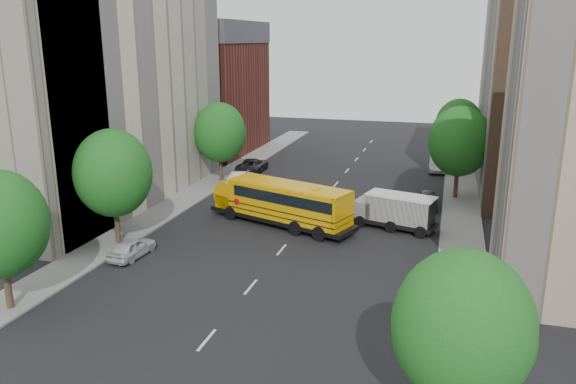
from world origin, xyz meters
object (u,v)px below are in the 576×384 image
at_px(parked_car_0, 132,248).
at_px(parked_car_2, 252,165).
at_px(parked_car_1, 241,177).
at_px(safari_truck, 395,211).
at_px(street_tree_1, 113,173).
at_px(street_tree_3, 462,328).
at_px(street_tree_2, 220,133).
at_px(street_tree_5, 459,125).
at_px(street_tree_4, 459,141).
at_px(parked_car_4, 428,199).
at_px(school_bus, 280,201).
at_px(parked_car_5, 438,164).

distance_m(parked_car_0, parked_car_2, 24.52).
distance_m(parked_car_0, parked_car_1, 19.46).
bearing_deg(parked_car_0, safari_truck, -142.61).
xyz_separation_m(street_tree_1, parked_car_0, (2.20, -1.88, -4.31)).
distance_m(street_tree_3, safari_truck, 23.07).
bearing_deg(street_tree_2, parked_car_0, -83.69).
distance_m(street_tree_3, parked_car_0, 23.52).
bearing_deg(street_tree_5, street_tree_1, -126.25).
bearing_deg(street_tree_4, parked_car_4, -123.94).
distance_m(street_tree_2, street_tree_3, 38.83).
distance_m(school_bus, parked_car_5, 24.11).
height_order(street_tree_3, parked_car_4, street_tree_3).
distance_m(street_tree_5, school_bus, 26.41).
xyz_separation_m(parked_car_0, parked_car_1, (0.00, 19.46, 0.01)).
xyz_separation_m(school_bus, parked_car_5, (10.81, 21.53, -1.09)).
distance_m(street_tree_1, school_bus, 12.09).
bearing_deg(parked_car_5, street_tree_5, 39.87).
bearing_deg(parked_car_4, street_tree_5, 77.73).
bearing_deg(school_bus, street_tree_3, -39.26).
relative_size(street_tree_3, school_bus, 0.59).
bearing_deg(school_bus, street_tree_1, -123.68).
distance_m(street_tree_1, parked_car_4, 25.05).
distance_m(street_tree_1, street_tree_4, 28.43).
height_order(street_tree_5, parked_car_2, street_tree_5).
bearing_deg(parked_car_1, street_tree_4, -178.86).
bearing_deg(parked_car_5, street_tree_2, -152.31).
bearing_deg(street_tree_1, parked_car_4, 36.65).
relative_size(safari_truck, parked_car_4, 1.64).
bearing_deg(parked_car_5, parked_car_0, -120.41).
xyz_separation_m(street_tree_1, safari_truck, (17.69, 8.46, -3.57)).
relative_size(street_tree_3, parked_car_2, 1.35).
bearing_deg(street_tree_1, street_tree_2, 90.00).
distance_m(street_tree_2, parked_car_1, 4.74).
bearing_deg(parked_car_5, street_tree_4, -79.98).
relative_size(street_tree_5, parked_car_0, 1.99).
bearing_deg(parked_car_4, street_tree_3, -89.70).
height_order(street_tree_1, parked_car_2, street_tree_1).
xyz_separation_m(parked_car_1, parked_car_4, (17.60, -2.85, 0.02)).
relative_size(safari_truck, parked_car_0, 1.71).
relative_size(street_tree_1, street_tree_4, 0.98).
xyz_separation_m(street_tree_2, parked_car_5, (20.19, 10.50, -4.05)).
bearing_deg(parked_car_2, street_tree_1, 82.35).
distance_m(safari_truck, parked_car_5, 20.20).
xyz_separation_m(street_tree_1, street_tree_4, (22.00, 18.00, 0.12)).
height_order(street_tree_4, safari_truck, street_tree_4).
bearing_deg(parked_car_0, parked_car_2, -84.87).
distance_m(school_bus, safari_truck, 8.46).
distance_m(parked_car_1, parked_car_5, 21.04).
bearing_deg(parked_car_1, street_tree_1, 82.78).
relative_size(school_bus, parked_car_0, 3.20).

